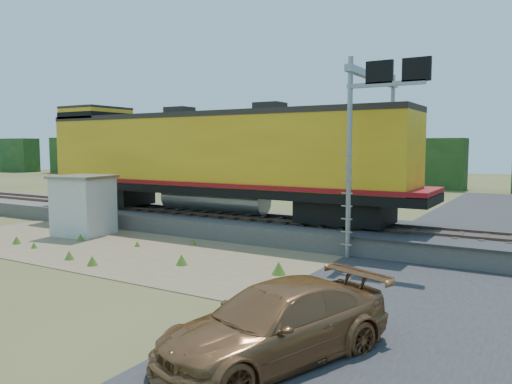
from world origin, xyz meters
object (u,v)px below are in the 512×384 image
Objects in this scene: shed at (84,205)px; locomotive at (209,157)px; signal_gantry at (378,112)px; car at (276,324)px.

locomotive is at bearing 37.50° from shed.
shed is 14.27m from signal_gantry.
shed is (-4.19, -4.41, -2.26)m from locomotive.
signal_gantry reaches higher than locomotive.
locomotive reaches higher than car.
car is (14.70, -7.66, -0.70)m from shed.
locomotive is 9.16m from signal_gantry.
signal_gantry is 1.44× the size of car.
locomotive reaches higher than shed.
shed reaches higher than car.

